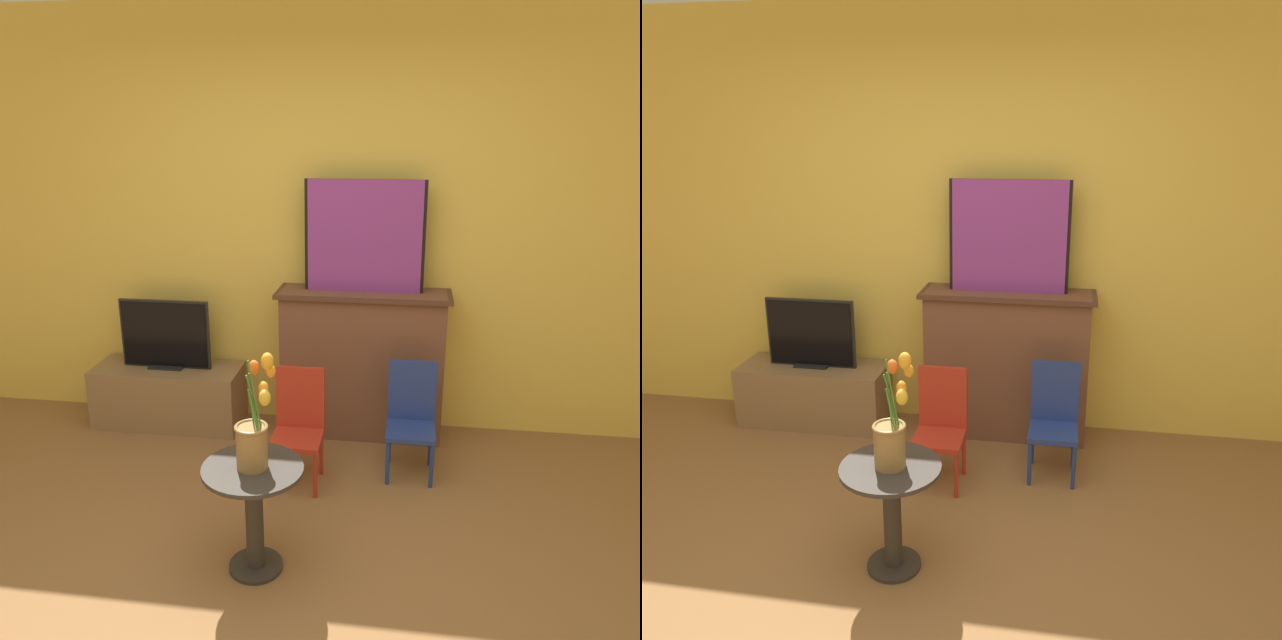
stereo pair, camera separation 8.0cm
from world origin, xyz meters
The scene contains 9 objects.
wall_back centered at (0.00, 2.13, 1.35)m, with size 8.00×0.06×2.70m.
fireplace_mantel centered at (0.28, 1.94, 0.50)m, with size 1.09×0.35×0.97m.
painting centered at (0.27, 1.95, 1.32)m, with size 0.74×0.03×0.69m.
tv_stand centered at (-1.04, 1.89, 0.20)m, with size 0.99×0.39×0.41m.
tv_monitor centered at (-1.04, 1.89, 0.63)m, with size 0.61×0.12×0.47m.
chair_red centered at (-0.03, 1.30, 0.36)m, with size 0.28×0.28×0.67m.
chair_blue centered at (0.60, 1.49, 0.36)m, with size 0.28×0.28×0.67m.
side_table centered at (-0.09, 0.51, 0.34)m, with size 0.45×0.45×0.53m.
vase_tulips centered at (-0.08, 0.51, 0.69)m, with size 0.18×0.18×0.54m.
Camera 1 is at (0.55, -1.85, 1.96)m, focal length 35.00 mm.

